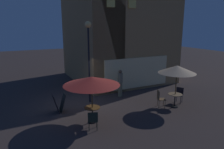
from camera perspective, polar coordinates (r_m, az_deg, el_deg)
The scene contains 12 objects.
ground_plane at distance 12.37m, azimuth -8.65°, elevation -8.23°, with size 60.00×60.00×0.00m, color #382E2C.
cafe_building at distance 16.18m, azimuth -0.62°, elevation 11.68°, with size 7.20×7.71×8.11m.
street_lamp_near_corner at distance 12.05m, azimuth -6.35°, elevation 8.19°, with size 0.37×0.37×4.71m.
menu_sandwich_board at distance 11.51m, azimuth -14.09°, elevation -7.51°, with size 0.68×0.57×0.97m.
cafe_table_0 at distance 12.32m, azimuth 16.63°, elevation -5.93°, with size 0.78×0.78×0.76m.
cafe_table_1 at distance 10.09m, azimuth -5.32°, elevation -9.85°, with size 0.74×0.74×0.75m.
patio_umbrella_0 at distance 11.91m, azimuth 17.13°, elevation 1.30°, with size 2.02×2.02×2.37m.
patio_umbrella_1 at distance 9.61m, azimuth -5.51°, elevation -1.75°, with size 2.59×2.59×2.22m.
cafe_chair_0 at distance 13.11m, azimuth 17.70°, elevation -4.88°, with size 0.57×0.57×0.91m.
cafe_chair_1 at distance 12.08m, azimuth 12.78°, elevation -6.08°, with size 0.56×0.56×0.96m.
cafe_chair_2 at distance 9.39m, azimuth -5.19°, elevation -11.86°, with size 0.56×0.56×0.87m.
patron_standing_0 at distance 13.43m, azimuth 2.22°, elevation -2.30°, with size 0.31×0.31×1.75m.
Camera 1 is at (-3.41, -11.00, 4.50)m, focal length 33.88 mm.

